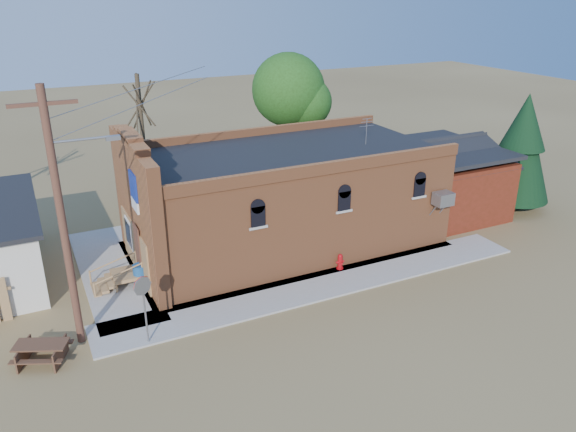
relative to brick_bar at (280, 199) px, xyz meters
name	(u,v)px	position (x,y,z in m)	size (l,w,h in m)	color
ground	(302,304)	(-1.64, -5.49, -2.34)	(120.00, 120.00, 0.00)	brown
sidewalk_south	(324,285)	(-0.14, -4.59, -2.30)	(19.00, 2.20, 0.08)	#9E9991
sidewalk_west	(112,272)	(-7.94, 0.51, -2.30)	(2.60, 10.00, 0.08)	#9E9991
brick_bar	(280,199)	(0.00, 0.00, 0.00)	(16.40, 7.97, 6.30)	#A95C33
red_shed	(443,172)	(9.86, 0.01, -0.07)	(5.40, 6.40, 4.30)	#511E0E
utility_pole	(63,216)	(-9.79, -4.29, 2.43)	(3.12, 0.26, 9.00)	#4C2B1E
tree_bare_near	(140,103)	(-4.64, 7.51, 3.62)	(2.80, 2.80, 7.65)	#433826
tree_leafy	(288,90)	(4.36, 8.01, 3.59)	(4.40, 4.40, 8.15)	#433826
evergreen_tree	(522,145)	(13.86, -1.49, 1.37)	(3.60, 3.60, 6.50)	#433826
fire_hydrant	(340,261)	(1.16, -3.70, -1.91)	(0.41, 0.40, 0.71)	#A1090D
stop_sign	(143,292)	(-7.74, -5.49, -0.28)	(0.66, 0.34, 2.57)	gray
trash_barrel	(141,275)	(-7.05, -1.26, -1.81)	(0.59, 0.59, 0.90)	navy
picnic_table	(42,350)	(-11.14, -4.99, -1.88)	(2.07, 1.86, 0.71)	#503120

